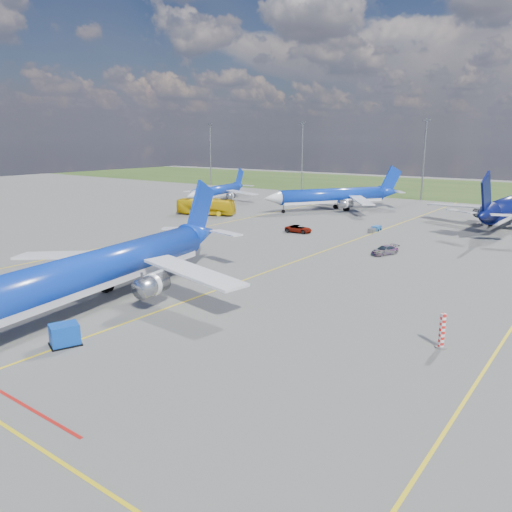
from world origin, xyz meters
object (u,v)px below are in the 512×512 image
Objects in this scene: main_airliner at (108,302)px; service_car_b at (299,229)px; warning_post at (442,331)px; baggage_tug_c at (375,229)px; bg_jet_nw at (217,202)px; bg_jet_nnw at (332,210)px; apron_bus at (206,207)px; service_car_c at (385,250)px; bg_jet_n at (509,226)px; service_car_a at (187,232)px; uld_container at (65,335)px.

main_airliner is 47.39m from service_car_b.
baggage_tug_c is at bearing 119.11° from warning_post.
bg_jet_nnw reaches higher than bg_jet_nw.
bg_jet_nnw reaches higher than warning_post.
apron_bus reaches higher than service_car_c.
apron_bus is at bearing 112.56° from main_airliner.
bg_jet_n is 10.34× the size of baggage_tug_c.
main_airliner reaches higher than baggage_tug_c.
service_car_c is at bearing 119.91° from warning_post.
service_car_b is at bearing 49.61° from bg_jet_n.
main_airliner is 42.32m from service_car_c.
apron_bus is at bearing -66.49° from bg_jet_nw.
warning_post is 0.07× the size of main_airliner.
warning_post is 70.44m from bg_jet_n.
main_airliner is 13.08× the size of service_car_a.
service_car_a is 35.63m from service_car_c.
service_car_c is (-17.44, 30.31, -0.82)m from warning_post.
baggage_tug_c is (-9.10, 17.36, -0.23)m from service_car_c.
main_airliner is 3.22× the size of apron_bus.
bg_jet_nw is 56.42m from baggage_tug_c.
service_car_a is at bearing 48.79° from bg_jet_n.
main_airliner is at bearing 75.19° from bg_jet_n.
bg_jet_nw is 0.73× the size of bg_jet_n.
bg_jet_n is 19.26× the size of uld_container.
main_airliner is at bearing -47.34° from bg_jet_nnw.
bg_jet_nnw reaches higher than service_car_a.
main_airliner is at bearing -168.29° from apron_bus.
warning_post is 82.76m from bg_jet_nnw.
bg_jet_nnw reaches higher than service_car_c.
bg_jet_n reaches higher than service_car_c.
baggage_tug_c is (10.98, 9.77, -0.26)m from service_car_b.
warning_post is 0.59× the size of service_car_b.
bg_jet_n reaches higher than main_airliner.
warning_post is 0.08× the size of bg_jet_nnw.
apron_bus is 40.19m from baggage_tug_c.
service_car_b is at bearing 134.72° from warning_post.
apron_bus is (-19.87, -23.99, 1.89)m from bg_jet_nnw.
bg_jet_nnw is 39.46m from bg_jet_n.
service_car_c is (15.10, 39.53, 0.68)m from main_airliner.
bg_jet_n is 9.44× the size of service_car_c.
warning_post is at bearing -49.96° from bg_jet_nw.
uld_container is at bearing 80.90° from bg_jet_n.
bg_jet_n is at bearing -6.83° from bg_jet_nw.
apron_bus is at bearing -174.81° from service_car_c.
service_car_a reaches higher than baggage_tug_c.
bg_jet_n is at bearing -87.27° from apron_bus.
service_car_b is at bearing -140.34° from baggage_tug_c.
uld_container reaches higher than baggage_tug_c.
service_car_a is (14.16, -20.88, -1.32)m from apron_bus.
service_car_a is 35.44m from baggage_tug_c.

